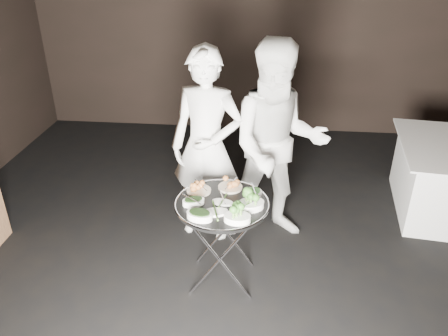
# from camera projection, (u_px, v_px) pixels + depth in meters

# --- Properties ---
(floor) EXTENTS (6.00, 7.00, 0.05)m
(floor) POSITION_uv_depth(u_px,v_px,m) (236.00, 306.00, 3.34)
(floor) COLOR black
(floor) RESTS_ON ground
(wall_back) EXTENTS (6.00, 0.05, 3.00)m
(wall_back) POSITION_uv_depth(u_px,v_px,m) (258.00, 21.00, 5.72)
(wall_back) COLOR black
(wall_back) RESTS_ON floor
(tray_stand) EXTENTS (0.49, 0.41, 0.72)m
(tray_stand) POSITION_uv_depth(u_px,v_px,m) (222.00, 239.00, 3.38)
(tray_stand) COLOR silver
(tray_stand) RESTS_ON floor
(serving_tray) EXTENTS (0.71, 0.71, 0.04)m
(serving_tray) POSITION_uv_depth(u_px,v_px,m) (222.00, 204.00, 3.23)
(serving_tray) COLOR black
(serving_tray) RESTS_ON tray_stand
(potato_plate_a) EXTENTS (0.20, 0.20, 0.07)m
(potato_plate_a) POSITION_uv_depth(u_px,v_px,m) (199.00, 188.00, 3.36)
(potato_plate_a) COLOR beige
(potato_plate_a) RESTS_ON serving_tray
(potato_plate_b) EXTENTS (0.19, 0.19, 0.07)m
(potato_plate_b) POSITION_uv_depth(u_px,v_px,m) (230.00, 185.00, 3.40)
(potato_plate_b) COLOR beige
(potato_plate_b) RESTS_ON serving_tray
(greens_bowl) EXTENTS (0.12, 0.12, 0.07)m
(greens_bowl) POSITION_uv_depth(u_px,v_px,m) (254.00, 192.00, 3.30)
(greens_bowl) COLOR white
(greens_bowl) RESTS_ON serving_tray
(asparagus_plate_a) EXTENTS (0.17, 0.12, 0.03)m
(asparagus_plate_a) POSITION_uv_depth(u_px,v_px,m) (223.00, 202.00, 3.21)
(asparagus_plate_a) COLOR white
(asparagus_plate_a) RESTS_ON serving_tray
(asparagus_plate_b) EXTENTS (0.21, 0.15, 0.04)m
(asparagus_plate_b) POSITION_uv_depth(u_px,v_px,m) (215.00, 212.00, 3.09)
(asparagus_plate_b) COLOR white
(asparagus_plate_b) RESTS_ON serving_tray
(spinach_bowl_a) EXTENTS (0.19, 0.16, 0.07)m
(spinach_bowl_a) POSITION_uv_depth(u_px,v_px,m) (193.00, 201.00, 3.19)
(spinach_bowl_a) COLOR white
(spinach_bowl_a) RESTS_ON serving_tray
(spinach_bowl_b) EXTENTS (0.21, 0.16, 0.08)m
(spinach_bowl_b) POSITION_uv_depth(u_px,v_px,m) (200.00, 214.00, 3.03)
(spinach_bowl_b) COLOR white
(spinach_bowl_b) RESTS_ON serving_tray
(broccoli_bowl_a) EXTENTS (0.24, 0.21, 0.08)m
(broccoli_bowl_a) POSITION_uv_depth(u_px,v_px,m) (251.00, 204.00, 3.15)
(broccoli_bowl_a) COLOR white
(broccoli_bowl_a) RESTS_ON serving_tray
(broccoli_bowl_b) EXTENTS (0.19, 0.14, 0.08)m
(broccoli_bowl_b) POSITION_uv_depth(u_px,v_px,m) (237.00, 217.00, 3.00)
(broccoli_bowl_b) COLOR white
(broccoli_bowl_b) RESTS_ON serving_tray
(serving_utensils) EXTENTS (0.59, 0.44, 0.01)m
(serving_utensils) POSITION_uv_depth(u_px,v_px,m) (225.00, 192.00, 3.26)
(serving_utensils) COLOR silver
(serving_utensils) RESTS_ON serving_tray
(waiter_left) EXTENTS (0.70, 0.53, 1.74)m
(waiter_left) POSITION_uv_depth(u_px,v_px,m) (207.00, 147.00, 3.76)
(waiter_left) COLOR silver
(waiter_left) RESTS_ON floor
(waiter_right) EXTENTS (0.96, 0.79, 1.80)m
(waiter_right) POSITION_uv_depth(u_px,v_px,m) (278.00, 145.00, 3.72)
(waiter_right) COLOR silver
(waiter_right) RESTS_ON floor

